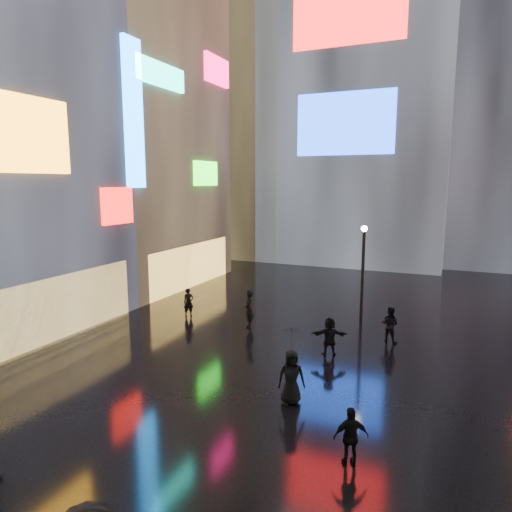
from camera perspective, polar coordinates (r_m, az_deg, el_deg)
The scene contains 13 objects.
ground at distance 23.03m, azimuth 8.11°, elevation -9.38°, with size 140.00×140.00×0.00m, color black.
building_left_far at distance 34.88m, azimuth -15.54°, elevation 14.95°, with size 10.28×12.00×22.00m.
tower_main at distance 47.88m, azimuth 13.49°, elevation 25.63°, with size 16.00×14.20×42.00m.
tower_flank_right at distance 48.16m, azimuth 28.85°, elevation 19.75°, with size 12.00×12.00×34.00m, color black.
tower_flank_left at distance 47.71m, azimuth -1.00°, elevation 16.10°, with size 10.00×10.00×26.00m, color black.
lamp_far at distance 23.31m, azimuth 13.20°, elevation -1.82°, with size 0.30×0.30×5.20m.
pedestrian_3 at distance 12.96m, azimuth 11.78°, elevation -21.23°, with size 0.93×0.39×1.59m, color black.
pedestrian_4 at distance 15.68m, azimuth 4.44°, elevation -14.87°, with size 0.90×0.59×1.84m, color black.
pedestrian_5 at distance 19.93m, azimuth 9.18°, elevation -9.89°, with size 1.54×0.49×1.66m, color black.
pedestrian_6 at distance 25.39m, azimuth -8.42°, elevation -5.77°, with size 0.57×0.38×1.57m, color black.
pedestrian_7 at distance 22.10m, azimuth 16.39°, elevation -8.22°, with size 0.81×0.63×1.66m, color black.
umbrella_2 at distance 15.19m, azimuth 4.50°, elevation -10.32°, with size 0.87×0.89×0.80m, color black.
pedestrian_8 at distance 23.22m, azimuth -0.89°, elevation -6.64°, with size 0.70×0.46×1.93m, color black.
Camera 1 is at (5.72, -1.07, 7.33)m, focal length 32.00 mm.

